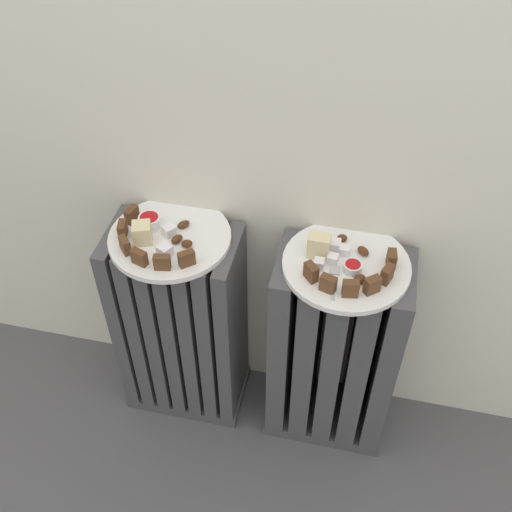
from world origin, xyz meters
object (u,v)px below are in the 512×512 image
object	(u,v)px
radiator_left	(182,326)
plate_left	(170,238)
radiator_right	(333,353)
jam_bowl_left	(150,221)
plate_right	(346,265)
fork	(334,280)
jam_bowl_right	(353,267)

from	to	relation	value
radiator_left	plate_left	xyz separation A→B (m)	(-0.00, -0.00, 0.29)
radiator_right	jam_bowl_left	bearing A→B (deg)	177.14
plate_right	fork	bearing A→B (deg)	-109.01
plate_right	jam_bowl_right	size ratio (longest dim) A/B	6.96
radiator_right	fork	xyz separation A→B (m)	(-0.02, -0.05, 0.29)
radiator_right	radiator_left	bearing A→B (deg)	180.00
radiator_right	fork	bearing A→B (deg)	-109.01
radiator_left	fork	bearing A→B (deg)	-8.54
radiator_left	jam_bowl_right	world-z (taller)	jam_bowl_right
plate_left	fork	size ratio (longest dim) A/B	2.84
radiator_right	jam_bowl_right	xyz separation A→B (m)	(0.01, -0.02, 0.30)
plate_left	plate_right	xyz separation A→B (m)	(0.36, 0.00, 0.00)
fork	radiator_left	bearing A→B (deg)	171.46
plate_right	radiator_right	bearing A→B (deg)	90.00
jam_bowl_right	plate_left	bearing A→B (deg)	177.05
plate_left	radiator_left	bearing A→B (deg)	63.43
radiator_left	radiator_right	size ratio (longest dim) A/B	1.00
jam_bowl_right	fork	distance (m)	0.05
jam_bowl_right	fork	bearing A→B (deg)	-133.32
plate_left	jam_bowl_right	bearing A→B (deg)	-2.95
fork	radiator_right	bearing A→B (deg)	70.99
plate_right	fork	distance (m)	0.06
jam_bowl_right	jam_bowl_left	bearing A→B (deg)	174.63
radiator_left	jam_bowl_left	bearing A→B (deg)	157.21
plate_left	fork	distance (m)	0.35
jam_bowl_left	plate_left	bearing A→B (deg)	-22.79
plate_right	jam_bowl_left	bearing A→B (deg)	177.14
jam_bowl_left	fork	world-z (taller)	jam_bowl_left
plate_left	jam_bowl_left	distance (m)	0.06
jam_bowl_right	fork	xyz separation A→B (m)	(-0.03, -0.03, -0.01)
plate_left	fork	xyz separation A→B (m)	(0.35, -0.05, 0.01)
radiator_left	jam_bowl_left	size ratio (longest dim) A/B	11.91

